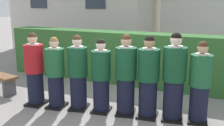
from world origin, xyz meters
The scene contains 10 objects.
ground_plane centered at (0.00, 0.00, 0.00)m, with size 60.00×60.00×0.00m, color gray.
student_in_red_blazer centered at (-1.73, -0.29, 0.77)m, with size 0.42×0.49×1.61m.
student_front_row_1 centered at (-1.22, -0.23, 0.73)m, with size 0.40×0.51×1.54m.
student_front_row_2 centered at (-0.73, -0.11, 0.76)m, with size 0.47×0.53×1.59m.
student_front_row_3 centered at (-0.22, -0.05, 0.73)m, with size 0.41×0.48×1.53m.
student_front_row_4 centered at (0.28, 0.05, 0.78)m, with size 0.48×0.56×1.64m.
student_front_row_5 centered at (0.73, 0.11, 0.78)m, with size 0.42×0.53×1.63m.
student_front_row_6 centered at (1.21, 0.20, 0.81)m, with size 0.47×0.56×1.70m.
student_front_row_7 centered at (1.68, 0.28, 0.74)m, with size 0.41×0.48×1.55m.
hedge centered at (0.00, 2.08, 0.72)m, with size 8.46×0.70×1.43m.
Camera 1 is at (2.14, -4.73, 2.24)m, focal length 42.73 mm.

